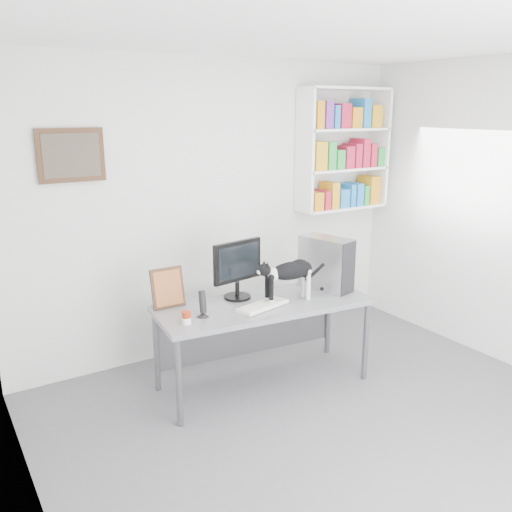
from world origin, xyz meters
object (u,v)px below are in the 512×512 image
bookshelf (344,149)px  desk (263,344)px  speaker (203,303)px  cat (290,281)px  monitor (237,269)px  pc_tower (326,263)px  soup_can (186,318)px  keyboard (262,306)px  leaning_print (167,287)px

bookshelf → desk: (-1.50, -0.82, -1.49)m
bookshelf → speaker: bookshelf is taller
cat → monitor: bearing=141.2°
bookshelf → monitor: 1.94m
monitor → cat: 0.44m
pc_tower → cat: size_ratio=0.81×
desk → cat: size_ratio=3.08×
monitor → soup_can: size_ratio=5.10×
pc_tower → speaker: (-1.21, -0.03, -0.12)m
keyboard → cat: bearing=-11.6°
speaker → cat: cat is taller
pc_tower → cat: bearing=177.4°
soup_can → pc_tower: bearing=3.8°
soup_can → keyboard: bearing=-0.9°
speaker → cat: 0.76m
monitor → desk: bearing=-69.1°
monitor → soup_can: bearing=-162.9°
bookshelf → desk: size_ratio=0.71×
desk → leaning_print: size_ratio=5.30×
soup_can → monitor: bearing=25.7°
bookshelf → cat: bearing=-145.5°
pc_tower → monitor: bearing=150.9°
pc_tower → speaker: pc_tower is taller
monitor → keyboard: size_ratio=1.14×
bookshelf → soup_can: bookshelf is taller
monitor → leaning_print: monitor is taller
bookshelf → soup_can: bearing=-158.2°
soup_can → cat: 0.93m
desk → leaning_print: 0.93m
speaker → desk: bearing=3.4°
monitor → cat: monitor is taller
speaker → soup_can: speaker is taller
bookshelf → speaker: bearing=-158.1°
monitor → cat: bearing=-51.4°
desk → keyboard: 0.40m
pc_tower → leaning_print: size_ratio=1.40×
desk → monitor: bearing=126.0°
desk → monitor: size_ratio=3.50×
cat → pc_tower: bearing=16.1°
soup_can → cat: bearing=-0.4°
bookshelf → speaker: 2.44m
desk → keyboard: size_ratio=3.99×
monitor → pc_tower: monitor is taller
desk → leaning_print: bearing=160.6°
monitor → keyboard: 0.38m
bookshelf → soup_can: 2.62m
keyboard → soup_can: size_ratio=4.48×
soup_can → cat: (0.92, -0.01, 0.13)m
leaning_print → soup_can: bearing=-93.2°
monitor → speaker: 0.51m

